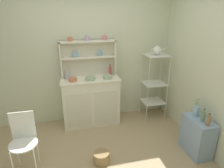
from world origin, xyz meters
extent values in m
cube|color=beige|center=(0.00, 1.62, 1.25)|extent=(3.84, 0.05, 2.50)
cube|color=silver|center=(0.00, 1.37, 0.46)|extent=(1.03, 0.42, 0.91)
cube|color=beige|center=(-0.25, 1.16, 0.41)|extent=(0.43, 0.01, 0.64)
cube|color=beige|center=(0.25, 1.16, 0.41)|extent=(0.43, 0.01, 0.64)
cube|color=white|center=(0.00, 1.37, 0.90)|extent=(1.06, 0.45, 0.02)
cube|color=silver|center=(0.00, 1.57, 1.24)|extent=(0.99, 0.02, 0.66)
cube|color=silver|center=(-0.48, 1.49, 1.24)|extent=(0.02, 0.18, 0.66)
cube|color=silver|center=(0.48, 1.49, 1.24)|extent=(0.02, 0.18, 0.66)
cube|color=silver|center=(0.00, 1.49, 1.28)|extent=(0.95, 0.16, 0.02)
cube|color=silver|center=(0.00, 1.49, 1.56)|extent=(0.99, 0.18, 0.02)
cylinder|color=#8EB2D1|center=(-0.22, 1.53, 1.34)|extent=(0.11, 0.03, 0.11)
cylinder|color=#8EB2D1|center=(0.22, 1.53, 1.34)|extent=(0.11, 0.03, 0.11)
cylinder|color=silver|center=(1.04, 1.14, 0.65)|extent=(0.01, 0.01, 1.30)
cylinder|color=silver|center=(1.45, 1.14, 0.65)|extent=(0.01, 0.01, 1.30)
cylinder|color=silver|center=(1.04, 1.50, 0.65)|extent=(0.01, 0.01, 1.30)
cylinder|color=silver|center=(1.45, 1.50, 0.65)|extent=(0.01, 0.01, 1.30)
cube|color=silver|center=(1.25, 1.32, 1.29)|extent=(0.43, 0.38, 0.01)
cube|color=silver|center=(1.25, 1.32, 0.73)|extent=(0.43, 0.38, 0.01)
cube|color=silver|center=(1.25, 1.32, 0.34)|extent=(0.43, 0.38, 0.01)
cube|color=#849EBC|center=(1.44, 0.14, 0.29)|extent=(0.28, 0.48, 0.59)
cylinder|color=white|center=(-1.16, 0.20, 0.23)|extent=(0.01, 0.01, 0.45)
cylinder|color=white|center=(-0.89, 0.20, 0.23)|extent=(0.01, 0.01, 0.45)
cylinder|color=white|center=(-1.16, 0.47, 0.23)|extent=(0.01, 0.01, 0.45)
cylinder|color=white|center=(-0.89, 0.47, 0.23)|extent=(0.01, 0.01, 0.45)
cylinder|color=white|center=(-1.02, 0.33, 0.45)|extent=(0.36, 0.36, 0.02)
cube|color=white|center=(-1.02, 0.47, 0.65)|extent=(0.31, 0.02, 0.40)
cylinder|color=#93754C|center=(-0.01, 0.26, 0.08)|extent=(0.23, 0.23, 0.17)
cylinder|color=#C67556|center=(-0.30, 1.49, 1.61)|extent=(0.08, 0.08, 0.08)
torus|color=#C67556|center=(-0.25, 1.49, 1.61)|extent=(0.01, 0.04, 0.04)
cylinder|color=#B79ECC|center=(0.00, 1.49, 1.62)|extent=(0.07, 0.07, 0.09)
torus|color=#B79ECC|center=(0.05, 1.49, 1.62)|extent=(0.01, 0.05, 0.05)
cylinder|color=#D17A84|center=(0.30, 1.49, 1.62)|extent=(0.07, 0.07, 0.09)
torus|color=#D17A84|center=(0.34, 1.49, 1.62)|extent=(0.01, 0.05, 0.05)
cylinder|color=#C67556|center=(-0.31, 1.29, 0.95)|extent=(0.15, 0.15, 0.06)
cylinder|color=#9EB78E|center=(0.00, 1.29, 0.94)|extent=(0.17, 0.17, 0.05)
cylinder|color=#9EB78E|center=(0.31, 1.29, 0.95)|extent=(0.17, 0.17, 0.06)
cylinder|color=#B74C47|center=(0.39, 1.45, 0.99)|extent=(0.06, 0.06, 0.16)
cylinder|color=#B74C47|center=(0.39, 1.45, 1.09)|extent=(0.02, 0.02, 0.04)
cylinder|color=#4C382D|center=(0.39, 1.45, 1.12)|extent=(0.03, 0.03, 0.01)
cylinder|color=#B2B7C6|center=(-0.39, 1.45, 0.97)|extent=(0.08, 0.08, 0.11)
cylinder|color=silver|center=(-0.37, 1.46, 1.05)|extent=(0.02, 0.04, 0.19)
ellipsoid|color=silver|center=(-0.37, 1.46, 1.15)|extent=(0.02, 0.01, 0.01)
cylinder|color=silver|center=(-0.39, 1.47, 1.06)|extent=(0.03, 0.01, 0.20)
ellipsoid|color=silver|center=(-0.39, 1.47, 1.16)|extent=(0.02, 0.01, 0.01)
sphere|color=white|center=(1.25, 1.32, 1.38)|extent=(0.16, 0.16, 0.16)
sphere|color=silver|center=(1.25, 1.32, 1.47)|extent=(0.02, 0.02, 0.02)
cylinder|color=white|center=(1.36, 1.32, 1.39)|extent=(0.09, 0.02, 0.07)
torus|color=white|center=(1.16, 1.32, 1.38)|extent=(0.01, 0.10, 0.10)
cylinder|color=#8EB2D1|center=(1.44, 0.26, 0.66)|extent=(0.09, 0.09, 0.16)
cylinder|color=#4C844C|center=(1.43, 0.25, 0.80)|extent=(0.00, 0.01, 0.15)
sphere|color=#B79ECC|center=(1.43, 0.25, 0.88)|extent=(0.03, 0.03, 0.03)
cylinder|color=#4C844C|center=(1.45, 0.24, 0.79)|extent=(0.00, 0.01, 0.14)
sphere|color=#9EB78E|center=(1.45, 0.24, 0.86)|extent=(0.02, 0.02, 0.02)
cylinder|color=#4C844C|center=(1.43, 0.27, 0.78)|extent=(0.00, 0.01, 0.11)
sphere|color=#9EB78E|center=(1.43, 0.27, 0.83)|extent=(0.03, 0.03, 0.03)
cylinder|color=#6B8C60|center=(1.44, 0.09, 0.66)|extent=(0.05, 0.05, 0.15)
cylinder|color=#6B8C60|center=(1.44, 0.09, 0.76)|extent=(0.02, 0.02, 0.03)
cylinder|color=#4C382D|center=(1.44, 0.09, 0.78)|extent=(0.03, 0.03, 0.01)
cylinder|color=#99704C|center=(1.44, -0.02, 0.65)|extent=(0.06, 0.06, 0.13)
cylinder|color=#99704C|center=(1.44, -0.02, 0.74)|extent=(0.03, 0.03, 0.04)
cylinder|color=#4C382D|center=(1.44, -0.02, 0.76)|extent=(0.03, 0.03, 0.01)
camera|label=1|loc=(-0.38, -1.96, 2.09)|focal=31.26mm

